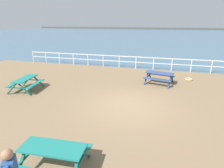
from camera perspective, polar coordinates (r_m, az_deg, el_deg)
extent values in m
cube|color=#846B4C|center=(9.50, 4.88, -7.09)|extent=(30.00, 24.00, 0.20)
cube|color=#476B84|center=(61.32, 14.54, 14.48)|extent=(142.00, 90.00, 0.01)
cube|color=#4C4C47|center=(104.25, 15.27, 15.98)|extent=(142.00, 6.00, 1.80)
cube|color=white|center=(16.51, 10.13, 8.10)|extent=(23.00, 0.06, 0.06)
cube|color=white|center=(16.60, 10.04, 6.50)|extent=(23.00, 0.05, 0.05)
cylinder|color=white|center=(21.04, -23.18, 7.71)|extent=(0.07, 0.07, 1.05)
cylinder|color=white|center=(20.13, -19.72, 7.68)|extent=(0.07, 0.07, 1.05)
cylinder|color=white|center=(19.30, -15.94, 7.62)|extent=(0.07, 0.07, 1.05)
cylinder|color=white|center=(18.55, -11.84, 7.51)|extent=(0.07, 0.07, 1.05)
cylinder|color=white|center=(17.91, -7.43, 7.35)|extent=(0.07, 0.07, 1.05)
cylinder|color=white|center=(17.38, -2.72, 7.14)|extent=(0.07, 0.07, 1.05)
cylinder|color=white|center=(16.97, 2.24, 6.86)|extent=(0.07, 0.07, 1.05)
cylinder|color=white|center=(16.70, 7.40, 6.52)|extent=(0.07, 0.07, 1.05)
cylinder|color=white|center=(16.56, 12.68, 6.11)|extent=(0.07, 0.07, 1.05)
cylinder|color=white|center=(16.56, 17.99, 5.65)|extent=(0.07, 0.07, 1.05)
cylinder|color=white|center=(16.71, 23.25, 5.15)|extent=(0.07, 0.07, 1.05)
cylinder|color=white|center=(16.99, 28.37, 4.61)|extent=(0.07, 0.07, 1.05)
cube|color=#334C84|center=(12.82, 14.50, 3.35)|extent=(1.91, 1.08, 0.05)
cube|color=#334C84|center=(13.48, 15.05, 2.73)|extent=(1.81, 0.65, 0.04)
cube|color=#334C84|center=(12.32, 13.67, 1.34)|extent=(1.81, 0.65, 0.04)
cube|color=navy|center=(13.13, 18.06, 1.67)|extent=(0.25, 0.79, 0.79)
cube|color=navy|center=(12.42, 17.40, 0.78)|extent=(0.25, 0.79, 0.79)
cube|color=navy|center=(12.76, 17.76, 1.43)|extent=(0.39, 1.48, 0.04)
cube|color=navy|center=(13.46, 11.56, 2.64)|extent=(0.25, 0.79, 0.79)
cube|color=navy|center=(12.77, 10.56, 1.83)|extent=(0.25, 0.79, 0.79)
cube|color=navy|center=(13.10, 11.09, 2.43)|extent=(0.39, 1.48, 0.04)
cube|color=#1E7A70|center=(5.59, -17.90, -18.26)|extent=(1.84, 0.82, 0.05)
cube|color=#1E7A70|center=(6.20, -14.75, -17.26)|extent=(1.81, 0.38, 0.04)
cube|color=#165B54|center=(5.80, -8.40, -20.58)|extent=(0.13, 0.80, 0.79)
cube|color=#165B54|center=(5.51, -9.84, -22.58)|extent=(0.16, 1.50, 0.04)
cube|color=#165B54|center=(6.43, -22.25, -17.54)|extent=(0.13, 0.80, 0.79)
cube|color=#165B54|center=(5.97, -26.41, -21.37)|extent=(0.13, 0.80, 0.79)
cube|color=#165B54|center=(6.17, -24.29, -19.07)|extent=(0.16, 1.50, 0.04)
cube|color=#1E7A70|center=(12.34, -25.25, 1.53)|extent=(0.93, 1.88, 0.05)
cube|color=#1E7A70|center=(12.77, -27.39, 0.33)|extent=(0.49, 1.82, 0.04)
cube|color=#1E7A70|center=(12.10, -22.59, 0.08)|extent=(0.49, 1.82, 0.04)
cube|color=#165B54|center=(13.27, -24.60, 1.04)|extent=(0.80, 0.18, 0.79)
cube|color=#165B54|center=(12.88, -21.79, 0.92)|extent=(0.80, 0.18, 0.79)
cube|color=#165B54|center=(13.06, -23.24, 1.17)|extent=(1.50, 0.25, 0.04)
cube|color=#165B54|center=(12.06, -28.45, -1.23)|extent=(0.80, 0.18, 0.79)
cube|color=#165B54|center=(11.63, -25.47, -1.44)|extent=(0.80, 0.18, 0.79)
cube|color=#165B54|center=(11.83, -27.02, -1.13)|extent=(1.50, 0.25, 0.04)
cylinder|color=#264C8C|center=(4.81, -28.38, -20.48)|extent=(0.09, 0.09, 0.52)
sphere|color=#9E7051|center=(4.42, -29.67, -18.39)|extent=(0.23, 0.23, 0.23)
torus|color=tan|center=(14.50, 22.60, 1.39)|extent=(0.55, 0.55, 0.11)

